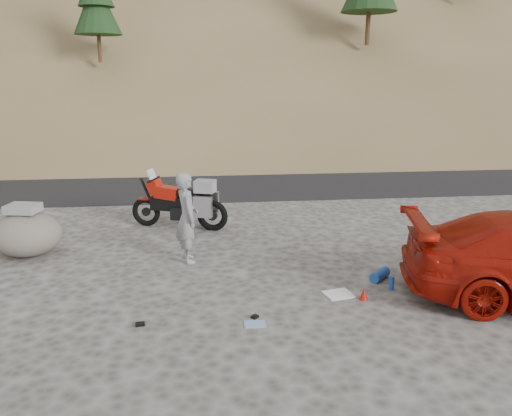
{
  "coord_description": "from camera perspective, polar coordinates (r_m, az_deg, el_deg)",
  "views": [
    {
      "loc": [
        0.12,
        -8.72,
        3.57
      ],
      "look_at": [
        1.21,
        1.02,
        1.0
      ],
      "focal_mm": 35.0,
      "sensor_mm": 36.0,
      "label": 1
    }
  ],
  "objects": [
    {
      "name": "gear_blue_cloth",
      "position": [
        7.64,
        -0.12,
        -13.12
      ],
      "size": [
        0.33,
        0.24,
        0.01
      ],
      "primitive_type": "cube",
      "rotation": [
        0.0,
        0.0,
        -0.02
      ],
      "color": "#7D9DC2",
      "rests_on": "ground"
    },
    {
      "name": "ground",
      "position": [
        9.42,
        -6.71,
        -7.67
      ],
      "size": [
        140.0,
        140.0,
        0.0
      ],
      "primitive_type": "plane",
      "color": "#464441",
      "rests_on": "ground"
    },
    {
      "name": "gear_bottle",
      "position": [
        9.04,
        15.23,
        -8.29
      ],
      "size": [
        0.11,
        0.11,
        0.24
      ],
      "primitive_type": "cylinder",
      "rotation": [
        0.0,
        0.0,
        0.26
      ],
      "color": "#1A47A0",
      "rests_on": "ground"
    },
    {
      "name": "gear_funnel",
      "position": [
        8.57,
        12.22,
        -9.57
      ],
      "size": [
        0.19,
        0.19,
        0.2
      ],
      "primitive_type": "cone",
      "rotation": [
        0.0,
        0.0,
        -0.35
      ],
      "color": "#AB120B",
      "rests_on": "ground"
    },
    {
      "name": "road",
      "position": [
        18.08,
        -6.66,
        3.2
      ],
      "size": [
        120.0,
        7.0,
        0.05
      ],
      "primitive_type": "cube",
      "color": "black",
      "rests_on": "ground"
    },
    {
      "name": "man",
      "position": [
        10.18,
        -7.7,
        -5.98
      ],
      "size": [
        0.56,
        0.73,
        1.8
      ],
      "primitive_type": "imported",
      "rotation": [
        0.0,
        0.0,
        1.78
      ],
      "color": "gray",
      "rests_on": "ground"
    },
    {
      "name": "boulder",
      "position": [
        11.26,
        -24.8,
        -2.63
      ],
      "size": [
        1.78,
        1.66,
        1.1
      ],
      "rotation": [
        0.0,
        0.0,
        -0.4
      ],
      "color": "#5C564F",
      "rests_on": "ground"
    },
    {
      "name": "gear_white_cloth",
      "position": [
        8.7,
        9.42,
        -9.69
      ],
      "size": [
        0.53,
        0.49,
        0.02
      ],
      "primitive_type": "cube",
      "rotation": [
        0.0,
        0.0,
        0.21
      ],
      "color": "white",
      "rests_on": "ground"
    },
    {
      "name": "gear_glove_b",
      "position": [
        7.82,
        -0.13,
        -12.31
      ],
      "size": [
        0.14,
        0.14,
        0.04
      ],
      "primitive_type": "cube",
      "rotation": [
        0.0,
        0.0,
        0.84
      ],
      "color": "black",
      "rests_on": "ground"
    },
    {
      "name": "gear_glove_a",
      "position": [
        7.8,
        -13.11,
        -12.8
      ],
      "size": [
        0.15,
        0.11,
        0.04
      ],
      "primitive_type": "cube",
      "rotation": [
        0.0,
        0.0,
        0.14
      ],
      "color": "black",
      "rests_on": "ground"
    },
    {
      "name": "motorcycle",
      "position": [
        12.16,
        -8.32,
        0.51
      ],
      "size": [
        2.37,
        1.15,
        1.46
      ],
      "rotation": [
        0.0,
        0.0,
        -0.32
      ],
      "color": "black",
      "rests_on": "ground"
    },
    {
      "name": "gear_blue_mat",
      "position": [
        9.42,
        13.98,
        -7.42
      ],
      "size": [
        0.47,
        0.46,
        0.19
      ],
      "primitive_type": "cylinder",
      "rotation": [
        0.0,
        1.57,
        0.77
      ],
      "color": "#1A47A0",
      "rests_on": "ground"
    }
  ]
}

